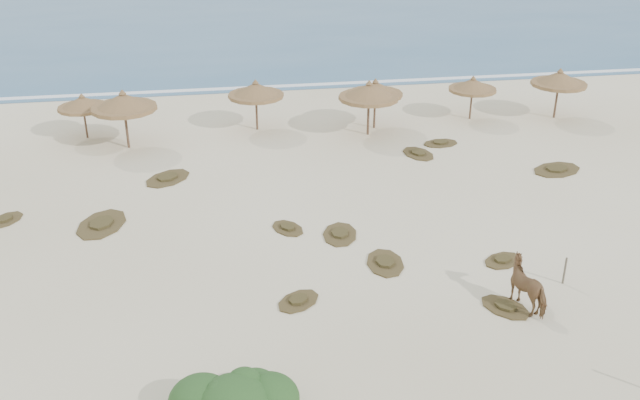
# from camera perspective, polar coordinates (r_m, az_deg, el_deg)

# --- Properties ---
(ground) EXTENTS (160.00, 160.00, 0.00)m
(ground) POSITION_cam_1_polar(r_m,az_deg,el_deg) (24.45, 4.25, -7.96)
(ground) COLOR beige
(ground) RESTS_ON ground
(foam_line) EXTENTS (70.00, 0.60, 0.01)m
(foam_line) POSITION_cam_1_polar(r_m,az_deg,el_deg) (48.00, -2.94, 9.07)
(foam_line) COLOR white
(foam_line) RESTS_ON ground
(palapa_0) EXTENTS (3.44, 3.44, 2.48)m
(palapa_0) POSITION_cam_1_polar(r_m,az_deg,el_deg) (40.01, -18.46, 7.34)
(palapa_0) COLOR brown
(palapa_0) RESTS_ON ground
(palapa_1) EXTENTS (4.17, 4.17, 3.13)m
(palapa_1) POSITION_cam_1_polar(r_m,az_deg,el_deg) (37.77, -15.45, 7.51)
(palapa_1) COLOR brown
(palapa_1) RESTS_ON ground
(palapa_2) EXTENTS (3.70, 3.70, 2.86)m
(palapa_2) POSITION_cam_1_polar(r_m,az_deg,el_deg) (39.34, -5.16, 8.70)
(palapa_2) COLOR brown
(palapa_2) RESTS_ON ground
(palapa_3) EXTENTS (4.20, 4.20, 3.05)m
(palapa_3) POSITION_cam_1_polar(r_m,az_deg,el_deg) (38.45, 3.94, 8.58)
(palapa_3) COLOR brown
(palapa_3) RESTS_ON ground
(palapa_4) EXTENTS (4.02, 4.02, 2.84)m
(palapa_4) POSITION_cam_1_polar(r_m,az_deg,el_deg) (39.55, 4.45, 8.80)
(palapa_4) COLOR brown
(palapa_4) RESTS_ON ground
(palapa_5) EXTENTS (3.05, 3.05, 2.56)m
(palapa_5) POSITION_cam_1_polar(r_m,az_deg,el_deg) (41.92, 12.12, 8.95)
(palapa_5) COLOR brown
(palapa_5) RESTS_ON ground
(palapa_6) EXTENTS (3.72, 3.72, 2.94)m
(palapa_6) POSITION_cam_1_polar(r_m,az_deg,el_deg) (43.33, 18.60, 9.14)
(palapa_6) COLOR brown
(palapa_6) RESTS_ON ground
(horse) EXTENTS (1.48, 2.11, 1.62)m
(horse) POSITION_cam_1_polar(r_m,az_deg,el_deg) (24.60, 16.45, -6.59)
(horse) COLOR olive
(horse) RESTS_ON ground
(fence_post_far) EXTENTS (0.09, 0.09, 1.03)m
(fence_post_far) POSITION_cam_1_polar(r_m,az_deg,el_deg) (26.42, 18.99, -5.37)
(fence_post_far) COLOR #6B6350
(fence_post_far) RESTS_ON ground
(scrub_1) EXTENTS (2.55, 3.21, 0.16)m
(scrub_1) POSITION_cam_1_polar(r_m,az_deg,el_deg) (30.48, -17.07, -1.84)
(scrub_1) COLOR brown
(scrub_1) RESTS_ON ground
(scrub_2) EXTENTS (1.68, 1.93, 0.16)m
(scrub_2) POSITION_cam_1_polar(r_m,az_deg,el_deg) (28.85, -2.60, -2.25)
(scrub_2) COLOR brown
(scrub_2) RESTS_ON ground
(scrub_3) EXTENTS (1.80, 2.35, 0.16)m
(scrub_3) POSITION_cam_1_polar(r_m,az_deg,el_deg) (28.37, 1.60, -2.74)
(scrub_3) COLOR brown
(scrub_3) RESTS_ON ground
(scrub_4) EXTENTS (1.93, 1.70, 0.16)m
(scrub_4) POSITION_cam_1_polar(r_m,az_deg,el_deg) (27.41, 14.41, -4.68)
(scrub_4) COLOR brown
(scrub_4) RESTS_ON ground
(scrub_5) EXTENTS (3.05, 2.54, 0.16)m
(scrub_5) POSITION_cam_1_polar(r_m,az_deg,el_deg) (36.21, 18.41, 2.34)
(scrub_5) COLOR brown
(scrub_5) RESTS_ON ground
(scrub_6) EXTENTS (2.83, 2.90, 0.16)m
(scrub_6) POSITION_cam_1_polar(r_m,az_deg,el_deg) (34.16, -12.09, 1.74)
(scrub_6) COLOR brown
(scrub_6) RESTS_ON ground
(scrub_7) EXTENTS (1.83, 2.35, 0.16)m
(scrub_7) POSITION_cam_1_polar(r_m,az_deg,el_deg) (36.64, 7.87, 3.71)
(scrub_7) COLOR brown
(scrub_7) RESTS_ON ground
(scrub_8) EXTENTS (1.85, 2.03, 0.16)m
(scrub_8) POSITION_cam_1_polar(r_m,az_deg,el_deg) (32.25, -23.92, -1.45)
(scrub_8) COLOR brown
(scrub_8) RESTS_ON ground
(scrub_9) EXTENTS (1.56, 2.23, 0.16)m
(scrub_9) POSITION_cam_1_polar(r_m,az_deg,el_deg) (26.51, 5.23, -5.01)
(scrub_9) COLOR brown
(scrub_9) RESTS_ON ground
(scrub_10) EXTENTS (2.10, 1.57, 0.16)m
(scrub_10) POSITION_cam_1_polar(r_m,az_deg,el_deg) (38.24, 9.63, 4.52)
(scrub_10) COLOR brown
(scrub_10) RESTS_ON ground
(scrub_11) EXTENTS (1.99, 1.93, 0.16)m
(scrub_11) POSITION_cam_1_polar(r_m,az_deg,el_deg) (24.25, -1.74, -8.06)
(scrub_11) COLOR brown
(scrub_11) RESTS_ON ground
(scrub_12) EXTENTS (1.93, 2.12, 0.16)m
(scrub_12) POSITION_cam_1_polar(r_m,az_deg,el_deg) (24.71, 14.60, -8.28)
(scrub_12) COLOR brown
(scrub_12) RESTS_ON ground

